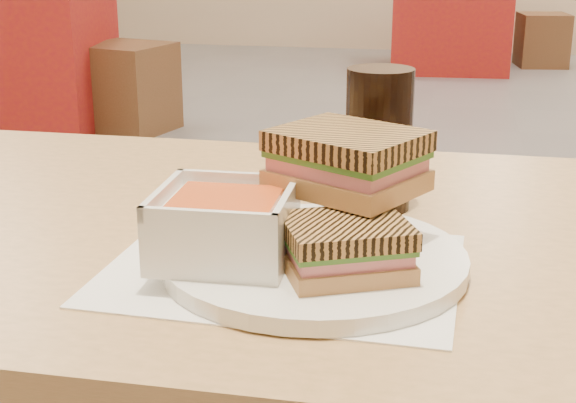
% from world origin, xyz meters
% --- Properties ---
extents(main_table, '(1.20, 0.71, 0.75)m').
position_xyz_m(main_table, '(-0.10, -1.87, 0.64)').
color(main_table, tan).
rests_on(main_table, ground).
extents(tray_liner, '(0.34, 0.27, 0.00)m').
position_xyz_m(tray_liner, '(0.00, -2.00, 0.75)').
color(tray_liner, white).
rests_on(tray_liner, main_table).
extents(plate, '(0.29, 0.29, 0.02)m').
position_xyz_m(plate, '(0.03, -1.99, 0.76)').
color(plate, white).
rests_on(plate, tray_liner).
extents(soup_bowl, '(0.13, 0.13, 0.07)m').
position_xyz_m(soup_bowl, '(-0.05, -2.02, 0.80)').
color(soup_bowl, white).
rests_on(soup_bowl, plate).
extents(panini_lower, '(0.13, 0.13, 0.05)m').
position_xyz_m(panini_lower, '(0.07, -2.03, 0.79)').
color(panini_lower, '#B27D52').
rests_on(panini_lower, plate).
extents(panini_upper, '(0.17, 0.16, 0.06)m').
position_xyz_m(panini_upper, '(0.06, -1.94, 0.85)').
color(panini_upper, '#B27D52').
rests_on(panini_upper, panini_lower).
extents(cola_glass, '(0.08, 0.08, 0.16)m').
position_xyz_m(cola_glass, '(0.07, -1.79, 0.83)').
color(cola_glass, black).
rests_on(cola_glass, main_table).
extents(bg_table_0, '(1.00, 1.00, 0.78)m').
position_xyz_m(bg_table_0, '(-2.19, 1.42, 0.39)').
color(bg_table_0, '#A12312').
rests_on(bg_table_0, ground).
extents(bg_table_2, '(0.93, 0.93, 0.77)m').
position_xyz_m(bg_table_2, '(0.06, 4.01, 0.39)').
color(bg_table_2, '#A12312').
rests_on(bg_table_2, ground).
extents(bg_chair_0r, '(0.51, 0.51, 0.47)m').
position_xyz_m(bg_chair_0r, '(-1.60, 1.49, 0.24)').
color(bg_chair_0r, brown).
rests_on(bg_chair_0r, ground).
extents(bg_chair_2l, '(0.53, 0.53, 0.49)m').
position_xyz_m(bg_chair_2l, '(0.25, 4.13, 0.24)').
color(bg_chair_2l, brown).
rests_on(bg_chair_2l, ground).
extents(bg_chair_2r, '(0.43, 0.43, 0.42)m').
position_xyz_m(bg_chair_2r, '(0.80, 4.29, 0.21)').
color(bg_chair_2r, brown).
rests_on(bg_chair_2r, ground).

